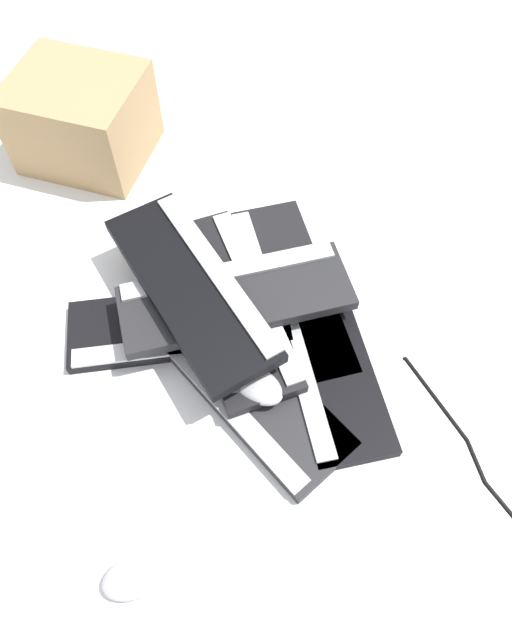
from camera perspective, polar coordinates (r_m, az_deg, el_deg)
The scene contains 13 objects.
ground_plane at distance 1.13m, azimuth 2.68°, elevation -0.91°, with size 3.20×3.20×0.00m, color white.
keyboard_0 at distance 1.10m, azimuth 6.80°, elevation -3.26°, with size 0.34×0.46×0.03m.
keyboard_1 at distance 1.17m, azimuth 3.34°, elevation 3.12°, with size 0.35×0.46×0.03m.
keyboard_2 at distance 1.13m, azimuth -7.42°, elevation -0.54°, with size 0.46×0.32×0.03m.
keyboard_3 at distance 1.06m, azimuth -1.08°, elevation -6.54°, with size 0.45×0.37×0.03m.
keyboard_4 at distance 1.11m, azimuth -2.60°, elevation 1.69°, with size 0.38×0.44×0.03m.
keyboard_5 at distance 1.09m, azimuth -2.06°, elevation 2.34°, with size 0.46×0.35×0.03m.
keyboard_6 at distance 1.07m, azimuth -6.45°, elevation 3.37°, with size 0.42×0.41×0.03m.
mouse_0 at distance 1.02m, azimuth -0.05°, elevation -6.43°, with size 0.11×0.07×0.04m, color #B7B7BC.
mouse_1 at distance 1.03m, azimuth -2.94°, elevation -5.61°, with size 0.11×0.07×0.04m, color #4C4C51.
mouse_2 at distance 0.98m, azimuth -11.79°, elevation -23.74°, with size 0.11×0.07×0.04m, color #B7B7BC.
mouse_3 at distance 1.14m, azimuth 4.75°, elevation 4.11°, with size 0.11×0.07×0.04m, color black.
cardboard_box at distance 1.44m, azimuth -16.97°, elevation 18.69°, with size 0.28×0.24×0.20m, color tan.
Camera 1 is at (0.11, -0.56, 0.98)m, focal length 32.00 mm.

